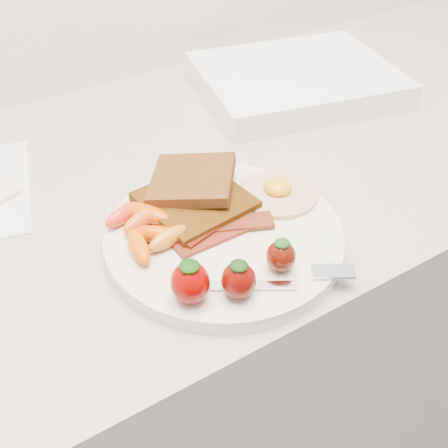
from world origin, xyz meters
TOP-DOWN VIEW (x-y plane):
  - counter at (0.00, 1.70)m, footprint 2.00×0.60m
  - plate at (0.01, 1.54)m, footprint 0.27×0.27m
  - toast_lower at (0.00, 1.60)m, footprint 0.12×0.12m
  - toast_upper at (0.02, 1.62)m, footprint 0.14×0.14m
  - fried_egg at (0.10, 1.57)m, footprint 0.11×0.11m
  - bacon_strips at (0.01, 1.55)m, footprint 0.12×0.07m
  - baby_carrots at (-0.07, 1.59)m, footprint 0.08×0.11m
  - strawberries at (-0.04, 1.47)m, footprint 0.13×0.06m
  - fork at (0.02, 1.44)m, footprint 0.16×0.08m
  - appliance at (0.31, 1.80)m, footprint 0.36×0.31m

SIDE VIEW (x-z plane):
  - counter at x=0.00m, z-range 0.00..0.90m
  - plate at x=0.01m, z-range 0.90..0.92m
  - appliance at x=0.31m, z-range 0.90..0.94m
  - fork at x=0.02m, z-range 0.92..0.92m
  - bacon_strips at x=0.01m, z-range 0.92..0.93m
  - fried_egg at x=0.10m, z-range 0.91..0.93m
  - toast_lower at x=0.00m, z-range 0.92..0.93m
  - baby_carrots at x=-0.07m, z-range 0.92..0.94m
  - strawberries at x=-0.04m, z-range 0.92..0.96m
  - toast_upper at x=0.02m, z-range 0.93..0.95m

